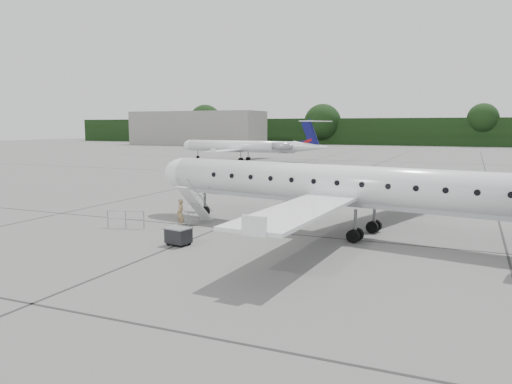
% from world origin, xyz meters
% --- Properties ---
extents(ground, '(320.00, 320.00, 0.00)m').
position_xyz_m(ground, '(0.00, 0.00, 0.00)').
color(ground, '#5F5F5D').
rests_on(ground, ground).
extents(treeline, '(260.00, 4.00, 8.00)m').
position_xyz_m(treeline, '(0.00, 130.00, 4.00)').
color(treeline, black).
rests_on(treeline, ground).
extents(terminal_building, '(40.00, 14.00, 10.00)m').
position_xyz_m(terminal_building, '(-70.00, 110.00, 5.00)').
color(terminal_building, slate).
rests_on(terminal_building, ground).
extents(main_regional_jet, '(32.16, 25.56, 7.43)m').
position_xyz_m(main_regional_jet, '(0.68, 3.66, 3.72)').
color(main_regional_jet, silver).
rests_on(main_regional_jet, ground).
extents(airstair, '(1.23, 2.36, 2.33)m').
position_xyz_m(airstair, '(-8.27, 2.99, 1.16)').
color(airstair, silver).
rests_on(airstair, ground).
extents(passenger, '(0.71, 0.63, 1.64)m').
position_xyz_m(passenger, '(-8.49, 1.73, 0.82)').
color(passenger, '#987B53').
rests_on(passenger, ground).
extents(safety_railing, '(2.17, 0.55, 1.00)m').
position_xyz_m(safety_railing, '(-11.27, 0.34, 0.50)').
color(safety_railing, gray).
rests_on(safety_railing, ground).
extents(baggage_cart, '(1.21, 1.05, 0.94)m').
position_xyz_m(baggage_cart, '(-6.31, -1.97, 0.47)').
color(baggage_cart, black).
rests_on(baggage_cart, ground).
extents(bg_regional_left, '(26.96, 20.57, 6.65)m').
position_xyz_m(bg_regional_left, '(-28.77, 52.65, 3.32)').
color(bg_regional_left, silver).
rests_on(bg_regional_left, ground).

